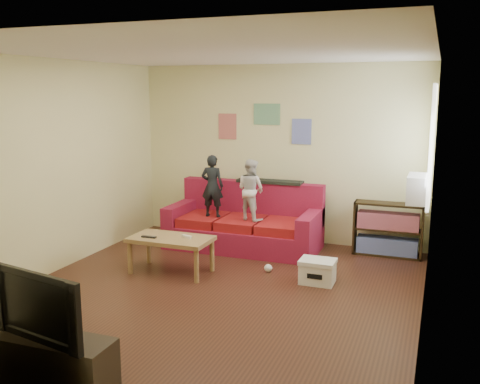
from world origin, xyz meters
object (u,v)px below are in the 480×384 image
(file_box, at_px, (317,271))
(television, at_px, (46,303))
(sofa, at_px, (245,225))
(child_a, at_px, (212,186))
(bookshelf, at_px, (388,232))
(coffee_table, at_px, (171,242))
(child_b, at_px, (251,190))
(tv_stand, at_px, (50,361))

(file_box, xyz_separation_m, television, (-1.48, -3.00, 0.53))
(file_box, bearing_deg, sofa, 139.78)
(child_a, relative_size, file_box, 2.16)
(child_a, distance_m, bookshelf, 2.60)
(bookshelf, bearing_deg, coffee_table, -145.47)
(child_a, xyz_separation_m, coffee_table, (-0.03, -1.25, -0.53))
(child_b, xyz_separation_m, coffee_table, (-0.63, -1.25, -0.51))
(sofa, height_order, coffee_table, sofa)
(child_a, bearing_deg, tv_stand, 89.54)
(file_box, height_order, tv_stand, tv_stand)
(coffee_table, height_order, television, television)
(tv_stand, bearing_deg, child_a, 94.22)
(coffee_table, distance_m, television, 2.76)
(sofa, height_order, child_b, child_b)
(sofa, bearing_deg, coffee_table, -108.87)
(tv_stand, xyz_separation_m, television, (0.00, 0.00, 0.48))
(child_b, relative_size, coffee_table, 0.85)
(child_a, distance_m, child_b, 0.60)
(bookshelf, bearing_deg, sofa, -171.33)
(sofa, xyz_separation_m, bookshelf, (2.03, 0.31, 0.01))
(sofa, height_order, bookshelf, sofa)
(coffee_table, relative_size, television, 1.07)
(sofa, height_order, television, sofa)
(sofa, xyz_separation_m, television, (-0.12, -4.15, 0.35))
(child_b, relative_size, file_box, 2.07)
(child_a, bearing_deg, file_box, 146.55)
(sofa, relative_size, tv_stand, 2.07)
(sofa, relative_size, file_box, 5.22)
(child_a, relative_size, tv_stand, 0.86)
(sofa, xyz_separation_m, tv_stand, (-0.12, -4.15, -0.13))
(child_b, xyz_separation_m, bookshelf, (1.89, 0.49, -0.57))
(child_b, height_order, coffee_table, child_b)
(child_b, bearing_deg, bookshelf, -143.20)
(coffee_table, bearing_deg, file_box, 8.55)
(bookshelf, height_order, tv_stand, bookshelf)
(child_b, distance_m, coffee_table, 1.49)
(bookshelf, distance_m, television, 4.96)
(coffee_table, height_order, file_box, coffee_table)
(bookshelf, relative_size, tv_stand, 0.88)
(tv_stand, relative_size, television, 1.11)
(child_a, bearing_deg, child_b, 174.77)
(tv_stand, bearing_deg, sofa, 87.78)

